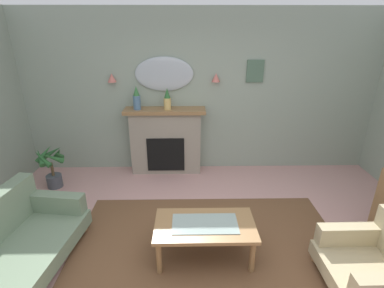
% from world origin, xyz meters
% --- Properties ---
extents(floor, '(7.01, 6.06, 0.10)m').
position_xyz_m(floor, '(0.00, 0.00, -0.05)').
color(floor, '#C6938E').
rests_on(floor, ground).
extents(wall_back, '(7.01, 0.10, 2.74)m').
position_xyz_m(wall_back, '(0.00, 2.58, 1.37)').
color(wall_back, '#93A393').
rests_on(wall_back, ground).
extents(patterned_rug, '(3.20, 2.40, 0.01)m').
position_xyz_m(patterned_rug, '(0.00, 0.20, 0.01)').
color(patterned_rug, brown).
rests_on(patterned_rug, ground).
extents(fireplace, '(1.36, 0.36, 1.16)m').
position_xyz_m(fireplace, '(-0.61, 2.36, 0.57)').
color(fireplace, gray).
rests_on(fireplace, ground).
extents(mantel_vase_left, '(0.12, 0.12, 0.39)m').
position_xyz_m(mantel_vase_left, '(-1.06, 2.33, 1.34)').
color(mantel_vase_left, '#4C7093').
rests_on(mantel_vase_left, fireplace).
extents(mantel_vase_right, '(0.12, 0.12, 0.35)m').
position_xyz_m(mantel_vase_right, '(-0.56, 2.33, 1.32)').
color(mantel_vase_right, tan).
rests_on(mantel_vase_right, fireplace).
extents(wall_mirror, '(0.96, 0.06, 0.56)m').
position_xyz_m(wall_mirror, '(-0.61, 2.50, 1.71)').
color(wall_mirror, '#B2BCC6').
extents(wall_sconce_left, '(0.14, 0.14, 0.14)m').
position_xyz_m(wall_sconce_left, '(-1.46, 2.45, 1.66)').
color(wall_sconce_left, '#D17066').
extents(wall_sconce_right, '(0.14, 0.14, 0.14)m').
position_xyz_m(wall_sconce_right, '(0.24, 2.45, 1.66)').
color(wall_sconce_right, '#D17066').
extents(framed_picture, '(0.28, 0.03, 0.36)m').
position_xyz_m(framed_picture, '(0.89, 2.51, 1.75)').
color(framed_picture, '#4C6B56').
extents(coffee_table, '(1.10, 0.60, 0.45)m').
position_xyz_m(coffee_table, '(-0.05, 0.25, 0.38)').
color(coffee_table, olive).
rests_on(coffee_table, ground).
extents(floral_couch, '(1.08, 1.80, 0.76)m').
position_xyz_m(floral_couch, '(-2.11, 0.00, 0.32)').
color(floral_couch, gray).
rests_on(floral_couch, ground).
extents(armchair_in_corner, '(0.83, 0.83, 0.71)m').
position_xyz_m(armchair_in_corner, '(1.61, -0.20, 0.31)').
color(armchair_in_corner, tan).
rests_on(armchair_in_corner, ground).
extents(potted_plant_small_fern, '(0.48, 0.47, 0.70)m').
position_xyz_m(potted_plant_small_fern, '(-2.40, 1.83, 0.38)').
color(potted_plant_small_fern, '#474C56').
rests_on(potted_plant_small_fern, ground).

